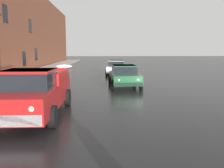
# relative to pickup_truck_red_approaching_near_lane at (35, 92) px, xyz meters

# --- Properties ---
(left_sidewalk_slab) EXTENTS (3.15, 80.00, 0.12)m
(left_sidewalk_slab) POSITION_rel_pickup_truck_red_approaching_near_lane_xyz_m (-4.35, 10.91, -0.82)
(left_sidewalk_slab) COLOR #A8A399
(left_sidewalk_slab) RESTS_ON ground
(snow_bank_near_corner_left) EXTENTS (1.77, 1.06, 0.75)m
(snow_bank_near_corner_left) POSITION_rel_pickup_truck_red_approaching_near_lane_xyz_m (-2.72, 12.29, -0.53)
(snow_bank_near_corner_left) COLOR white
(snow_bank_near_corner_left) RESTS_ON ground
(snow_bank_mid_block_left) EXTENTS (2.16, 1.14, 0.59)m
(snow_bank_mid_block_left) POSITION_rel_pickup_truck_red_approaching_near_lane_xyz_m (-2.56, 23.57, -0.61)
(snow_bank_mid_block_left) COLOR white
(snow_bank_mid_block_left) RESTS_ON ground
(pickup_truck_red_approaching_near_lane) EXTENTS (2.10, 5.31, 1.76)m
(pickup_truck_red_approaching_near_lane) POSITION_rel_pickup_truck_red_approaching_near_lane_xyz_m (0.00, 0.00, 0.00)
(pickup_truck_red_approaching_near_lane) COLOR red
(pickup_truck_red_approaching_near_lane) RESTS_ON ground
(sedan_green_parked_kerbside_close) EXTENTS (2.05, 4.09, 1.42)m
(sedan_green_parked_kerbside_close) POSITION_rel_pickup_truck_red_approaching_near_lane_xyz_m (3.95, 7.21, -0.13)
(sedan_green_parked_kerbside_close) COLOR #1E5633
(sedan_green_parked_kerbside_close) RESTS_ON ground
(sedan_white_parked_kerbside_mid) EXTENTS (2.17, 4.44, 1.42)m
(sedan_white_parked_kerbside_mid) POSITION_rel_pickup_truck_red_approaching_near_lane_xyz_m (3.88, 14.99, -0.13)
(sedan_white_parked_kerbside_mid) COLOR silver
(sedan_white_parked_kerbside_mid) RESTS_ON ground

